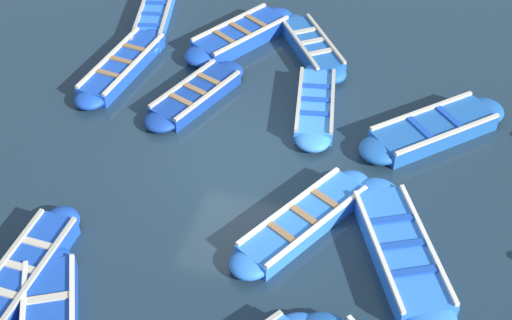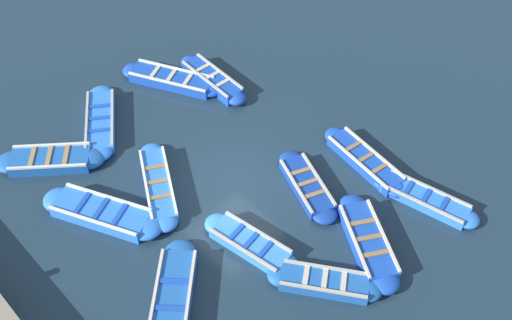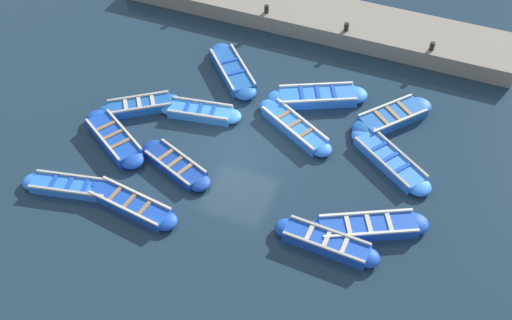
{
  "view_description": "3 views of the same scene",
  "coord_description": "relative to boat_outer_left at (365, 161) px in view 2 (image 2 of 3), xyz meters",
  "views": [
    {
      "loc": [
        -3.35,
        10.67,
        10.25
      ],
      "look_at": [
        -0.42,
        0.23,
        0.29
      ],
      "focal_mm": 50.0,
      "sensor_mm": 36.0,
      "label": 1
    },
    {
      "loc": [
        -7.82,
        -9.15,
        14.37
      ],
      "look_at": [
        0.97,
        -0.03,
        0.5
      ],
      "focal_mm": 42.0,
      "sensor_mm": 36.0,
      "label": 2
    },
    {
      "loc": [
        13.49,
        6.05,
        15.58
      ],
      "look_at": [
        0.46,
        0.87,
        0.31
      ],
      "focal_mm": 42.0,
      "sensor_mm": 36.0,
      "label": 3
    }
  ],
  "objects": [
    {
      "name": "boat_broadside",
      "position": [
        -5.08,
        7.46,
        -0.01
      ],
      "size": [
        2.85,
        3.56,
        0.37
      ],
      "color": "blue",
      "rests_on": "ground"
    },
    {
      "name": "boat_near_quay",
      "position": [
        0.09,
        -2.25,
        -0.01
      ],
      "size": [
        1.41,
        3.48,
        0.37
      ],
      "color": "blue",
      "rests_on": "ground"
    },
    {
      "name": "boat_alongside",
      "position": [
        -0.89,
        6.43,
        0.03
      ],
      "size": [
        0.89,
        3.45,
        0.45
      ],
      "color": "#1947B7",
      "rests_on": "ground"
    },
    {
      "name": "boat_outer_left",
      "position": [
        0.0,
        0.0,
        0.0
      ],
      "size": [
        1.22,
        3.66,
        0.4
      ],
      "color": "#1947B7",
      "rests_on": "ground"
    },
    {
      "name": "boat_far_corner",
      "position": [
        -1.96,
        7.47,
        0.02
      ],
      "size": [
        2.48,
        3.88,
        0.43
      ],
      "color": "#1947B7",
      "rests_on": "ground"
    },
    {
      "name": "ground_plane",
      "position": [
        -3.68,
        2.28,
        -0.17
      ],
      "size": [
        120.0,
        120.0,
        0.0
      ],
      "primitive_type": "plane",
      "color": "#1C303F"
    },
    {
      "name": "boat_end_of_row",
      "position": [
        -7.26,
        7.04,
        0.01
      ],
      "size": [
        3.28,
        2.97,
        0.43
      ],
      "color": "#1E59AD",
      "rests_on": "ground"
    },
    {
      "name": "boat_inner_gap",
      "position": [
        -2.1,
        0.59,
        -0.01
      ],
      "size": [
        1.87,
        3.21,
        0.37
      ],
      "color": "navy",
      "rests_on": "ground"
    },
    {
      "name": "boat_bow_out",
      "position": [
        -5.41,
        3.81,
        -0.0
      ],
      "size": [
        2.45,
        3.56,
        0.39
      ],
      "color": "blue",
      "rests_on": "ground"
    },
    {
      "name": "boat_mid_row",
      "position": [
        -7.3,
        4.09,
        0.02
      ],
      "size": [
        2.54,
        3.93,
        0.45
      ],
      "color": "blue",
      "rests_on": "ground"
    },
    {
      "name": "boat_outer_right",
      "position": [
        -2.41,
        -2.04,
        0.03
      ],
      "size": [
        2.54,
        3.43,
        0.46
      ],
      "color": "#1947B7",
      "rests_on": "ground"
    },
    {
      "name": "boat_drifting",
      "position": [
        -4.29,
        -2.05,
        0.01
      ],
      "size": [
        2.4,
        2.98,
        0.41
      ],
      "color": "#1E59AD",
      "rests_on": "ground"
    },
    {
      "name": "boat_tucked",
      "position": [
        -7.55,
        0.41,
        0.02
      ],
      "size": [
        3.35,
        3.23,
        0.44
      ],
      "color": "#1E59AD",
      "rests_on": "ground"
    },
    {
      "name": "boat_centre",
      "position": [
        -4.87,
        0.24,
        -0.0
      ],
      "size": [
        1.29,
        3.26,
        0.39
      ],
      "color": "#3884E0",
      "rests_on": "ground"
    }
  ]
}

